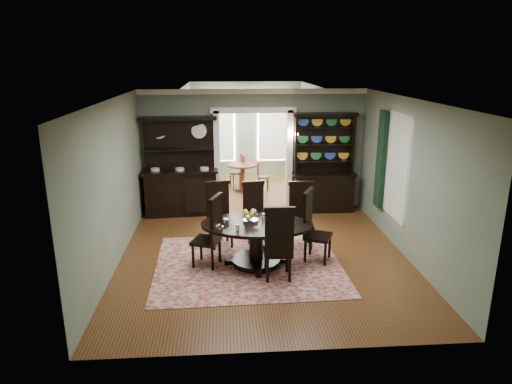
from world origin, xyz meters
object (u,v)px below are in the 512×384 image
sideboard (181,181)px  parlor_table (242,173)px  welsh_dresser (323,176)px  dining_table (256,236)px

sideboard → parlor_table: bearing=46.5°
welsh_dresser → parlor_table: size_ratio=2.92×
sideboard → welsh_dresser: size_ratio=0.98×
welsh_dresser → parlor_table: (-1.94, 1.93, -0.38)m
dining_table → sideboard: sideboard is taller
dining_table → sideboard: size_ratio=0.91×
dining_table → parlor_table: size_ratio=2.61×
sideboard → dining_table: bearing=-66.1°
dining_table → welsh_dresser: welsh_dresser is taller
sideboard → parlor_table: size_ratio=2.85×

